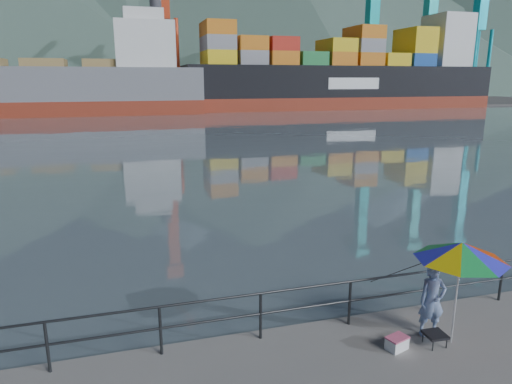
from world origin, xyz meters
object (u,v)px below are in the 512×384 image
fisherman (432,301)px  container_ship (350,76)px  bulk_carrier (58,86)px  beach_umbrella (461,251)px  cooler_bag (397,344)px

fisherman → container_ship: (36.20, 73.85, 5.06)m
bulk_carrier → container_ship: bearing=4.3°
beach_umbrella → cooler_bag: bearing=175.6°
fisherman → cooler_bag: (-0.95, -0.28, -0.66)m
beach_umbrella → container_ship: container_ship is taller
cooler_bag → bulk_carrier: 71.83m
bulk_carrier → container_ship: 51.40m
fisherman → bulk_carrier: 71.72m
beach_umbrella → container_ship: bearing=64.2°
container_ship → bulk_carrier: bearing=-175.7°
bulk_carrier → beach_umbrella: bearing=-77.8°
cooler_bag → bulk_carrier: bulk_carrier is taller
cooler_bag → bulk_carrier: size_ratio=0.01×
fisherman → beach_umbrella: 1.27m
fisherman → cooler_bag: 1.19m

